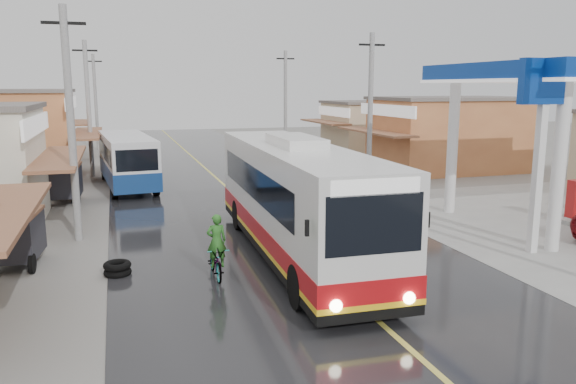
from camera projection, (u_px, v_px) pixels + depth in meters
The scene contains 12 objects.
ground at pixel (369, 314), 13.40m from camera, with size 120.00×120.00×0.00m, color slate.
road at pixel (238, 197), 27.48m from camera, with size 12.00×90.00×0.02m, color black.
centre_line at pixel (238, 197), 27.48m from camera, with size 0.15×90.00×0.01m, color #D8CC4C.
shopfronts_right at pixel (534, 191), 29.00m from camera, with size 11.00×44.00×4.80m, color beige, non-canonical shape.
utility_poles_left at pixel (87, 202), 26.40m from camera, with size 1.60×50.00×8.00m, color gray, non-canonical shape.
utility_poles_right at pixel (368, 190), 29.51m from camera, with size 1.60×36.00×8.00m, color gray, non-canonical shape.
coach_bus at pixel (295, 199), 17.70m from camera, with size 3.08×12.31×3.82m.
second_bus at pixel (127, 160), 29.90m from camera, with size 3.00×8.54×2.78m.
cyclist at pixel (216, 256), 15.85m from camera, with size 0.61×1.74×1.88m.
tricycle_near at pixel (16, 235), 16.84m from camera, with size 1.61×2.28×1.66m.
tricycle_far at pixel (65, 181), 26.14m from camera, with size 1.62×2.39×1.79m.
tyre_stack at pixel (117, 269), 16.09m from camera, with size 0.79×0.79×0.40m.
Camera 1 is at (-5.57, -11.49, 5.35)m, focal length 35.00 mm.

